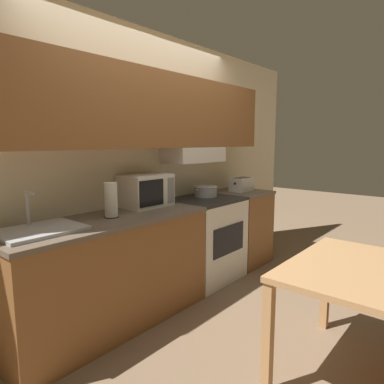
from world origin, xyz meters
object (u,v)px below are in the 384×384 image
Objects in this scene: cooking_pot at (206,191)px; paper_towel_roll at (111,200)px; stove_range at (205,239)px; toaster at (242,184)px; microwave at (146,191)px; sink_basin at (40,230)px; dining_table at (356,283)px.

cooking_pot is 1.22× the size of paper_towel_roll.
toaster is (0.71, -0.01, 0.53)m from stove_range.
stove_range is 0.89m from toaster.
microwave is 1.10m from sink_basin.
cooking_pot is 1.91m from sink_basin.
paper_towel_roll is at bearing 179.83° from stove_range.
cooking_pot reaches higher than dining_table.
microwave is at bearing 175.80° from cooking_pot.
sink_basin is at bearing 179.81° from toaster.
cooking_pot is 0.33× the size of dining_table.
cooking_pot is 0.83m from microwave.
sink_basin is (-1.79, 0.00, 0.46)m from stove_range.
microwave is (-0.71, 0.14, 0.59)m from stove_range.
paper_towel_roll is (0.59, 0.00, 0.12)m from sink_basin.
toaster is 1.92m from paper_towel_roll.
stove_range is 0.94m from microwave.
cooking_pot is 1.96m from dining_table.
paper_towel_roll is at bearing -164.92° from microwave.
toaster reaches higher than stove_range.
microwave is 0.85× the size of sink_basin.
microwave reaches higher than paper_towel_roll.
sink_basin is 0.52× the size of dining_table.
dining_table is (0.54, -1.70, -0.40)m from paper_towel_roll.
sink_basin is 2.06m from dining_table.
cooking_pot is at bearing 3.18° from paper_towel_roll.
cooking_pot is 0.63× the size of sink_basin.
cooking_pot is at bearing 66.43° from dining_table.
microwave is 1.43m from toaster.
sink_basin is at bearing -179.67° from paper_towel_roll.
toaster is at bearing -0.65° from stove_range.
cooking_pot is 1.13× the size of toaster.
toaster reaches higher than dining_table.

